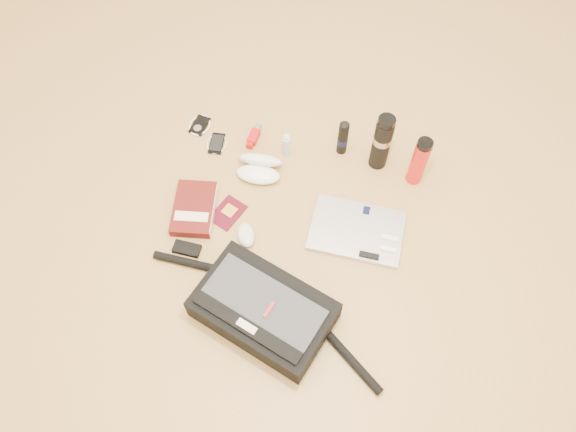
{
  "coord_description": "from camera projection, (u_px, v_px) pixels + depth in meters",
  "views": [
    {
      "loc": [
        0.23,
        -0.89,
        1.82
      ],
      "look_at": [
        0.03,
        0.09,
        0.06
      ],
      "focal_mm": 35.0,
      "sensor_mm": 36.0,
      "label": 1
    }
  ],
  "objects": [
    {
      "name": "ground",
      "position": [
        274.0,
        243.0,
        2.04
      ],
      "size": [
        4.0,
        4.0,
        0.0
      ],
      "primitive_type": "plane",
      "color": "#B2864A",
      "rests_on": "ground"
    },
    {
      "name": "messenger_bag",
      "position": [
        263.0,
        309.0,
        1.85
      ],
      "size": [
        0.86,
        0.42,
        0.13
      ],
      "rotation": [
        0.0,
        0.0,
        -0.36
      ],
      "color": "black",
      "rests_on": "ground"
    },
    {
      "name": "laptop",
      "position": [
        357.0,
        231.0,
        2.05
      ],
      "size": [
        0.34,
        0.25,
        0.03
      ],
      "rotation": [
        0.0,
        0.0,
        -0.04
      ],
      "color": "#B1B1B3",
      "rests_on": "ground"
    },
    {
      "name": "book",
      "position": [
        194.0,
        209.0,
        2.09
      ],
      "size": [
        0.18,
        0.24,
        0.04
      ],
      "rotation": [
        0.0,
        0.0,
        0.13
      ],
      "color": "#4D0F0E",
      "rests_on": "ground"
    },
    {
      "name": "passport",
      "position": [
        228.0,
        213.0,
        2.1
      ],
      "size": [
        0.14,
        0.16,
        0.01
      ],
      "rotation": [
        0.0,
        0.0,
        -0.42
      ],
      "color": "#450714",
      "rests_on": "ground"
    },
    {
      "name": "mouse",
      "position": [
        246.0,
        235.0,
        2.04
      ],
      "size": [
        0.09,
        0.12,
        0.03
      ],
      "rotation": [
        0.0,
        0.0,
        0.4
      ],
      "color": "silver",
      "rests_on": "ground"
    },
    {
      "name": "sunglasses_case",
      "position": [
        260.0,
        167.0,
        2.16
      ],
      "size": [
        0.17,
        0.15,
        0.1
      ],
      "rotation": [
        0.0,
        0.0,
        0.03
      ],
      "color": "white",
      "rests_on": "ground"
    },
    {
      "name": "ipod",
      "position": [
        200.0,
        125.0,
        2.3
      ],
      "size": [
        0.1,
        0.11,
        0.01
      ],
      "rotation": [
        0.0,
        0.0,
        -0.17
      ],
      "color": "black",
      "rests_on": "ground"
    },
    {
      "name": "phone",
      "position": [
        217.0,
        143.0,
        2.25
      ],
      "size": [
        0.09,
        0.1,
        0.01
      ],
      "rotation": [
        0.0,
        0.0,
        0.06
      ],
      "color": "black",
      "rests_on": "ground"
    },
    {
      "name": "inhaler",
      "position": [
        254.0,
        136.0,
        2.26
      ],
      "size": [
        0.04,
        0.12,
        0.03
      ],
      "rotation": [
        0.0,
        0.0,
        -0.12
      ],
      "color": "#AD0F16",
      "rests_on": "ground"
    },
    {
      "name": "spray_bottle",
      "position": [
        287.0,
        145.0,
        2.19
      ],
      "size": [
        0.03,
        0.03,
        0.12
      ],
      "rotation": [
        0.0,
        0.0,
        0.12
      ],
      "color": "#9BBECD",
      "rests_on": "ground"
    },
    {
      "name": "aerosol_can",
      "position": [
        343.0,
        138.0,
        2.17
      ],
      "size": [
        0.05,
        0.05,
        0.17
      ],
      "rotation": [
        0.0,
        0.0,
        -0.27
      ],
      "color": "black",
      "rests_on": "ground"
    },
    {
      "name": "thermos_black",
      "position": [
        382.0,
        142.0,
        2.1
      ],
      "size": [
        0.09,
        0.09,
        0.27
      ],
      "rotation": [
        0.0,
        0.0,
        0.31
      ],
      "color": "black",
      "rests_on": "ground"
    },
    {
      "name": "thermos_red",
      "position": [
        419.0,
        161.0,
        2.08
      ],
      "size": [
        0.08,
        0.08,
        0.23
      ],
      "rotation": [
        0.0,
        0.0,
        0.28
      ],
      "color": "red",
      "rests_on": "ground"
    }
  ]
}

